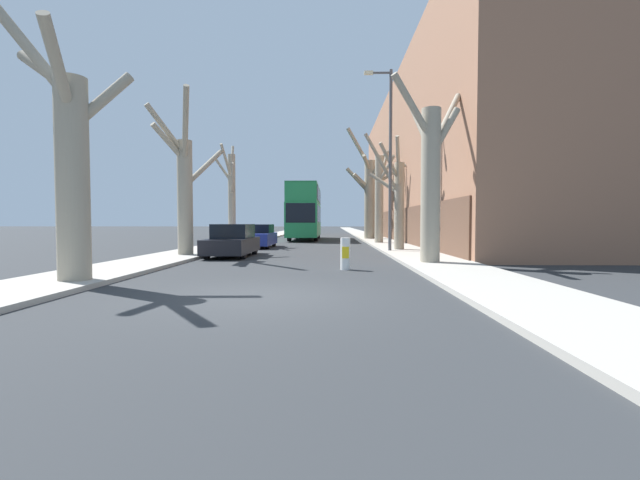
% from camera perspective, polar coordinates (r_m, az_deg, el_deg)
% --- Properties ---
extents(ground_plane, '(300.00, 300.00, 0.00)m').
position_cam_1_polar(ground_plane, '(8.93, -7.92, -7.44)').
color(ground_plane, '#2B2D30').
extents(sidewalk_left, '(2.57, 120.00, 0.12)m').
position_cam_1_polar(sidewalk_left, '(59.08, -5.04, 0.95)').
color(sidewalk_left, '#A39E93').
rests_on(sidewalk_left, ground).
extents(sidewalk_right, '(2.57, 120.00, 0.12)m').
position_cam_1_polar(sidewalk_right, '(58.82, 5.23, 0.94)').
color(sidewalk_right, '#A39E93').
rests_on(sidewalk_right, ground).
extents(building_facade_right, '(10.08, 43.49, 13.16)m').
position_cam_1_polar(building_facade_right, '(38.70, 16.86, 9.77)').
color(building_facade_right, '#93664C').
rests_on(building_facade_right, ground).
extents(street_tree_left_0, '(3.59, 2.69, 7.34)m').
position_cam_1_polar(street_tree_left_0, '(12.08, -30.52, 9.26)').
color(street_tree_left_0, gray).
rests_on(street_tree_left_0, ground).
extents(street_tree_left_1, '(2.32, 4.72, 6.81)m').
position_cam_1_polar(street_tree_left_1, '(19.49, -17.58, 6.71)').
color(street_tree_left_1, gray).
rests_on(street_tree_left_1, ground).
extents(street_tree_left_2, '(1.65, 2.83, 6.57)m').
position_cam_1_polar(street_tree_left_2, '(27.90, -11.74, 5.87)').
color(street_tree_left_2, gray).
rests_on(street_tree_left_2, ground).
extents(street_tree_right_0, '(3.30, 3.44, 6.64)m').
position_cam_1_polar(street_tree_right_0, '(15.73, 14.56, 8.48)').
color(street_tree_right_0, gray).
rests_on(street_tree_right_0, ground).
extents(street_tree_right_1, '(2.14, 2.33, 6.06)m').
position_cam_1_polar(street_tree_right_1, '(22.48, 10.22, 5.46)').
color(street_tree_right_1, gray).
rests_on(street_tree_right_1, ground).
extents(street_tree_right_2, '(2.15, 2.65, 6.62)m').
position_cam_1_polar(street_tree_right_2, '(30.00, 8.01, 5.78)').
color(street_tree_right_2, gray).
rests_on(street_tree_right_2, ground).
extents(street_tree_right_3, '(3.43, 2.18, 9.56)m').
position_cam_1_polar(street_tree_right_3, '(37.22, 6.49, 6.13)').
color(street_tree_right_3, gray).
rests_on(street_tree_right_3, ground).
extents(double_decker_bus, '(2.49, 11.22, 4.63)m').
position_cam_1_polar(double_decker_bus, '(37.48, -2.01, 4.05)').
color(double_decker_bus, '#1E7F47').
rests_on(double_decker_bus, ground).
extents(parked_car_0, '(1.75, 4.41, 1.44)m').
position_cam_1_polar(parked_car_0, '(19.44, -11.58, -0.16)').
color(parked_car_0, black).
rests_on(parked_car_0, ground).
extents(parked_car_1, '(1.79, 4.35, 1.40)m').
position_cam_1_polar(parked_car_1, '(25.99, -8.25, 0.47)').
color(parked_car_1, navy).
rests_on(parked_car_1, ground).
extents(lamp_post, '(1.40, 0.20, 9.02)m').
position_cam_1_polar(lamp_post, '(21.84, 9.14, 11.46)').
color(lamp_post, '#4C4F54').
rests_on(lamp_post, ground).
extents(traffic_bollard, '(0.31, 0.32, 1.02)m').
position_cam_1_polar(traffic_bollard, '(13.69, 3.40, -1.84)').
color(traffic_bollard, white).
rests_on(traffic_bollard, ground).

